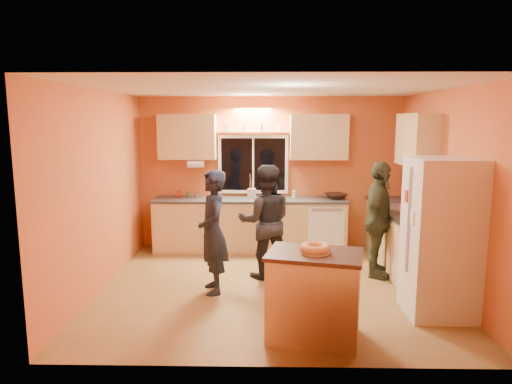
{
  "coord_description": "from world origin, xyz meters",
  "views": [
    {
      "loc": [
        -0.1,
        -5.83,
        2.22
      ],
      "look_at": [
        -0.22,
        0.4,
        1.22
      ],
      "focal_mm": 32.0,
      "sensor_mm": 36.0,
      "label": 1
    }
  ],
  "objects_px": {
    "person_left": "(213,232)",
    "person_center": "(265,222)",
    "person_right": "(378,220)",
    "refrigerator": "(441,238)",
    "island": "(314,295)"
  },
  "relations": [
    {
      "from": "person_left",
      "to": "person_center",
      "type": "xyz_separation_m",
      "value": [
        0.67,
        0.59,
        0.01
      ]
    },
    {
      "from": "island",
      "to": "person_right",
      "type": "distance_m",
      "value": 2.21
    },
    {
      "from": "refrigerator",
      "to": "person_center",
      "type": "height_order",
      "value": "refrigerator"
    },
    {
      "from": "refrigerator",
      "to": "person_left",
      "type": "bearing_deg",
      "value": 166.78
    },
    {
      "from": "person_center",
      "to": "island",
      "type": "bearing_deg",
      "value": 100.2
    },
    {
      "from": "person_center",
      "to": "person_right",
      "type": "relative_size",
      "value": 0.97
    },
    {
      "from": "island",
      "to": "person_left",
      "type": "xyz_separation_m",
      "value": [
        -1.16,
        1.25,
        0.34
      ]
    },
    {
      "from": "island",
      "to": "person_left",
      "type": "bearing_deg",
      "value": 146.23
    },
    {
      "from": "person_left",
      "to": "person_center",
      "type": "relative_size",
      "value": 0.99
    },
    {
      "from": "island",
      "to": "person_right",
      "type": "xyz_separation_m",
      "value": [
        1.1,
        1.89,
        0.36
      ]
    },
    {
      "from": "island",
      "to": "person_left",
      "type": "relative_size",
      "value": 0.66
    },
    {
      "from": "refrigerator",
      "to": "island",
      "type": "distance_m",
      "value": 1.67
    },
    {
      "from": "refrigerator",
      "to": "person_center",
      "type": "bearing_deg",
      "value": 148.57
    },
    {
      "from": "refrigerator",
      "to": "person_left",
      "type": "height_order",
      "value": "refrigerator"
    },
    {
      "from": "person_center",
      "to": "person_left",
      "type": "bearing_deg",
      "value": 36.34
    }
  ]
}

